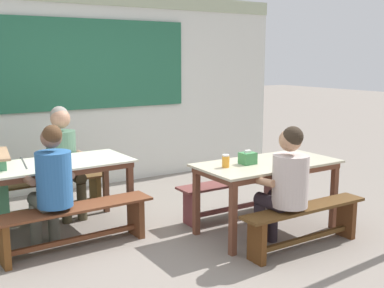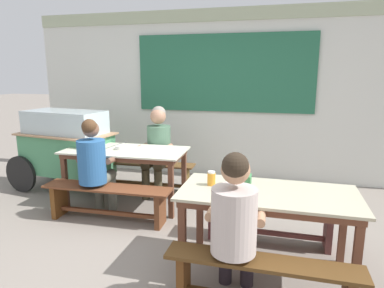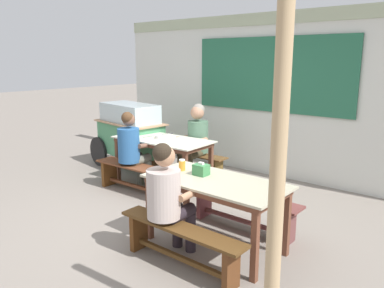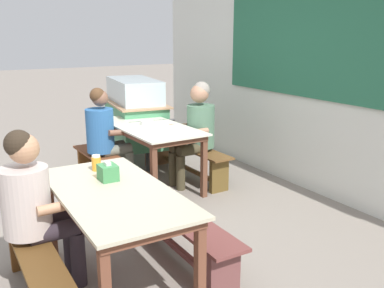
{
  "view_description": "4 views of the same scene",
  "coord_description": "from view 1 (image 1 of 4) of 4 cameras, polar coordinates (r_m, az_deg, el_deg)",
  "views": [
    {
      "loc": [
        -2.27,
        -3.86,
        1.82
      ],
      "look_at": [
        0.3,
        0.21,
        0.94
      ],
      "focal_mm": 44.34,
      "sensor_mm": 36.0,
      "label": 1
    },
    {
      "loc": [
        1.03,
        -3.07,
        1.76
      ],
      "look_at": [
        0.01,
        0.8,
        0.9
      ],
      "focal_mm": 32.01,
      "sensor_mm": 36.0,
      "label": 2
    },
    {
      "loc": [
        3.19,
        -3.31,
        1.99
      ],
      "look_at": [
        0.19,
        0.31,
        0.93
      ],
      "focal_mm": 35.77,
      "sensor_mm": 36.0,
      "label": 3
    },
    {
      "loc": [
        3.72,
        -1.21,
        1.83
      ],
      "look_at": [
        0.23,
        0.85,
        0.79
      ],
      "focal_mm": 40.37,
      "sensor_mm": 36.0,
      "label": 4
    }
  ],
  "objects": [
    {
      "name": "dining_table_far",
      "position": [
        5.11,
        -16.32,
        -3.01
      ],
      "size": [
        1.61,
        0.81,
        0.75
      ],
      "color": "silver",
      "rests_on": "ground_plane"
    },
    {
      "name": "soup_bowl",
      "position": [
        5.07,
        -16.97,
        -1.99
      ],
      "size": [
        0.15,
        0.15,
        0.05
      ],
      "primitive_type": "cylinder",
      "color": "silver",
      "rests_on": "dining_table_far"
    },
    {
      "name": "bench_far_front",
      "position": [
        4.71,
        -13.93,
        -9.0
      ],
      "size": [
        1.56,
        0.37,
        0.42
      ],
      "color": "brown",
      "rests_on": "ground_plane"
    },
    {
      "name": "backdrop_wall",
      "position": [
        6.81,
        -12.77,
        6.89
      ],
      "size": [
        6.44,
        0.23,
        2.73
      ],
      "color": "silver",
      "rests_on": "ground_plane"
    },
    {
      "name": "person_near_front",
      "position": [
        4.49,
        11.19,
        -4.41
      ],
      "size": [
        0.45,
        0.53,
        1.21
      ],
      "color": "#292027",
      "rests_on": "ground_plane"
    },
    {
      "name": "ground_plane",
      "position": [
        4.84,
        -1.7,
        -11.73
      ],
      "size": [
        40.0,
        40.0,
        0.0
      ],
      "primitive_type": "plane",
      "color": "gray"
    },
    {
      "name": "bench_near_front",
      "position": [
        4.71,
        13.43,
        -8.94
      ],
      "size": [
        1.42,
        0.25,
        0.42
      ],
      "color": "#543618",
      "rests_on": "ground_plane"
    },
    {
      "name": "bench_far_back",
      "position": [
        5.73,
        -17.86,
        -5.76
      ],
      "size": [
        1.6,
        0.34,
        0.42
      ],
      "color": "brown",
      "rests_on": "ground_plane"
    },
    {
      "name": "tissue_box",
      "position": [
        4.85,
        6.71,
        -1.7
      ],
      "size": [
        0.15,
        0.13,
        0.14
      ],
      "color": "#3D854B",
      "rests_on": "dining_table_near"
    },
    {
      "name": "person_left_back_turned",
      "position": [
        4.6,
        -16.51,
        -4.35
      ],
      "size": [
        0.46,
        0.55,
        1.22
      ],
      "color": "#606558",
      "rests_on": "ground_plane"
    },
    {
      "name": "bench_near_back",
      "position": [
        5.51,
        5.08,
        -5.87
      ],
      "size": [
        1.41,
        0.29,
        0.42
      ],
      "color": "brown",
      "rests_on": "ground_plane"
    },
    {
      "name": "dining_table_near",
      "position": [
        4.99,
        9.04,
        -3.05
      ],
      "size": [
        1.51,
        0.75,
        0.75
      ],
      "color": "#BDB69A",
      "rests_on": "ground_plane"
    },
    {
      "name": "person_center_facing",
      "position": [
        5.65,
        -15.22,
        -1.17
      ],
      "size": [
        0.46,
        0.57,
        1.27
      ],
      "color": "#443D28",
      "rests_on": "ground_plane"
    },
    {
      "name": "condiment_jar",
      "position": [
        4.69,
        4.08,
        -2.06
      ],
      "size": [
        0.07,
        0.07,
        0.13
      ],
      "color": "orange",
      "rests_on": "dining_table_near"
    }
  ]
}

